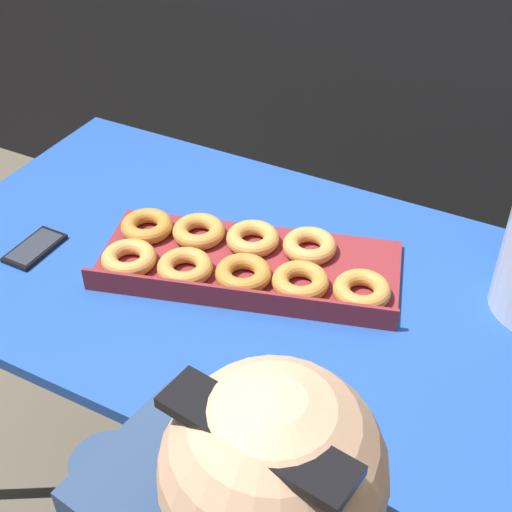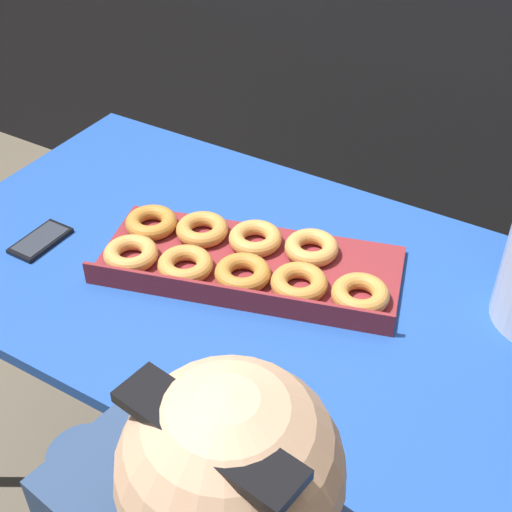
% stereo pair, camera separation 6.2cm
% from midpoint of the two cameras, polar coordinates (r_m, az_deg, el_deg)
% --- Properties ---
extents(ground_plane, '(12.00, 12.00, 0.00)m').
position_cam_midpoint_polar(ground_plane, '(2.03, -0.59, -18.56)').
color(ground_plane, brown).
extents(folding_table, '(1.47, 0.82, 0.76)m').
position_cam_midpoint_polar(folding_table, '(1.48, -0.77, -3.35)').
color(folding_table, '#1E479E').
rests_on(folding_table, ground).
extents(donut_box, '(0.67, 0.43, 0.05)m').
position_cam_midpoint_polar(donut_box, '(1.46, -2.48, -0.39)').
color(donut_box, maroon).
rests_on(donut_box, folding_table).
extents(cell_phone, '(0.07, 0.13, 0.01)m').
position_cam_midpoint_polar(cell_phone, '(1.60, -18.35, 0.59)').
color(cell_phone, black).
rests_on(cell_phone, folding_table).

